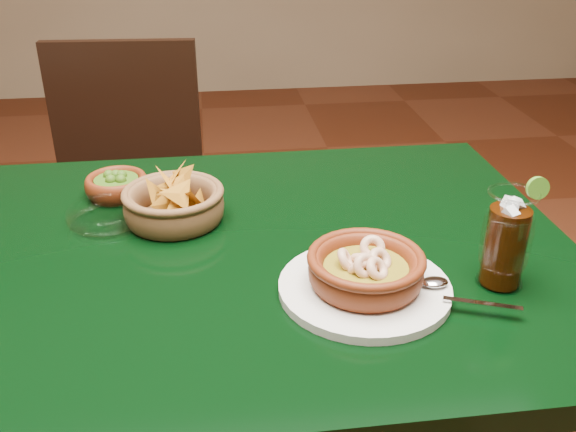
{
  "coord_description": "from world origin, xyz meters",
  "views": [
    {
      "loc": [
        0.03,
        -0.89,
        1.26
      ],
      "look_at": [
        0.14,
        -0.02,
        0.81
      ],
      "focal_mm": 40.0,
      "sensor_mm": 36.0,
      "label": 1
    }
  ],
  "objects": [
    {
      "name": "shrimp_plate",
      "position": [
        0.23,
        -0.15,
        0.78
      ],
      "size": [
        0.31,
        0.24,
        0.08
      ],
      "color": "silver",
      "rests_on": "dining_table"
    },
    {
      "name": "chip_basket",
      "position": [
        -0.04,
        0.11,
        0.78
      ],
      "size": [
        0.2,
        0.2,
        0.12
      ],
      "color": "brown",
      "rests_on": "dining_table"
    },
    {
      "name": "glass_ashtray",
      "position": [
        -0.15,
        0.11,
        0.77
      ],
      "size": [
        0.14,
        0.14,
        0.03
      ],
      "color": "white",
      "rests_on": "dining_table"
    },
    {
      "name": "dining_table",
      "position": [
        0.0,
        0.0,
        0.65
      ],
      "size": [
        1.2,
        0.8,
        0.75
      ],
      "color": "black",
      "rests_on": "ground"
    },
    {
      "name": "dining_chair",
      "position": [
        -0.2,
        0.71,
        0.5
      ],
      "size": [
        0.45,
        0.45,
        0.91
      ],
      "color": "black",
      "rests_on": "ground"
    },
    {
      "name": "cola_drink",
      "position": [
        0.43,
        -0.15,
        0.82
      ],
      "size": [
        0.14,
        0.14,
        0.16
      ],
      "color": "white",
      "rests_on": "dining_table"
    },
    {
      "name": "guacamole_ramekin",
      "position": [
        -0.15,
        0.22,
        0.77
      ],
      "size": [
        0.13,
        0.13,
        0.05
      ],
      "color": "#551E0C",
      "rests_on": "dining_table"
    }
  ]
}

